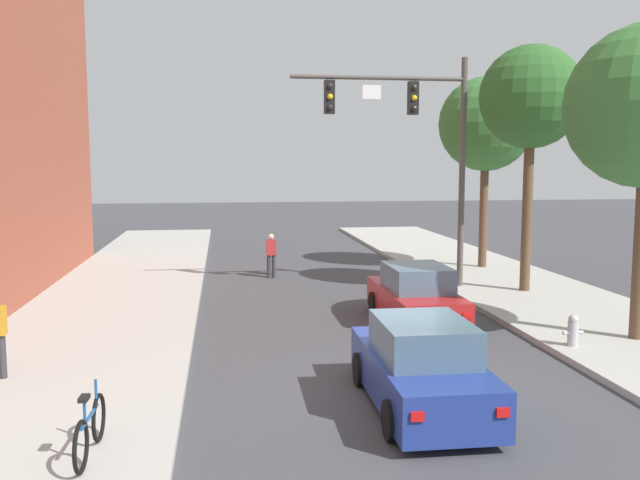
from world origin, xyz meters
name	(u,v)px	position (x,y,z in m)	size (l,w,h in m)	color
ground_plane	(402,393)	(0.00, 0.00, 0.00)	(120.00, 120.00, 0.00)	#424247
sidewalk_left	(36,408)	(-6.50, 0.00, 0.07)	(5.00, 60.00, 0.15)	#B2AFA8
traffic_signal_mast	(416,130)	(3.00, 9.71, 5.30)	(5.80, 0.38, 7.50)	#514C47
car_lead_red	(416,298)	(1.75, 5.18, 0.72)	(1.84, 4.24, 1.60)	#B21E1E
car_following_blue	(421,368)	(0.12, -0.78, 0.72)	(1.88, 4.26, 1.60)	navy
pedestrian_crossing_road	(271,253)	(-1.51, 12.99, 0.91)	(0.36, 0.22, 1.64)	#333338
bicycle_leaning	(90,430)	(-5.15, -2.32, 0.54)	(0.15, 1.77, 0.98)	black
fire_hydrant	(573,330)	(4.54, 2.12, 0.51)	(0.48, 0.24, 0.72)	#B2B2B7
street_tree_second	(531,99)	(6.38, 8.58, 6.26)	(3.23, 3.23, 7.78)	brown
street_tree_third	(486,125)	(6.90, 13.53, 5.71)	(3.65, 3.65, 7.42)	brown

